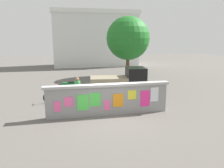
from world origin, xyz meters
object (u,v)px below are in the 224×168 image
(auto_rickshaw_truck, at_px, (121,82))
(tree_roadside, at_px, (128,38))
(motorcycle, at_px, (70,86))
(person_walking, at_px, (77,88))
(bicycle_near, at_px, (58,96))

(auto_rickshaw_truck, distance_m, tree_roadside, 7.55)
(auto_rickshaw_truck, relative_size, motorcycle, 1.99)
(auto_rickshaw_truck, relative_size, person_walking, 2.31)
(auto_rickshaw_truck, height_order, tree_roadside, tree_roadside)
(motorcycle, distance_m, tree_roadside, 8.38)
(auto_rickshaw_truck, xyz_separation_m, bicycle_near, (-4.08, -0.75, -0.54))
(auto_rickshaw_truck, xyz_separation_m, tree_roadside, (2.38, 6.60, 2.79))
(motorcycle, relative_size, person_walking, 1.16)
(motorcycle, relative_size, tree_roadside, 0.33)
(bicycle_near, height_order, tree_roadside, tree_roadside)
(auto_rickshaw_truck, distance_m, bicycle_near, 4.18)
(bicycle_near, relative_size, tree_roadside, 0.29)
(motorcycle, distance_m, person_walking, 3.03)
(motorcycle, height_order, person_walking, person_walking)
(person_walking, height_order, tree_roadside, tree_roadside)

